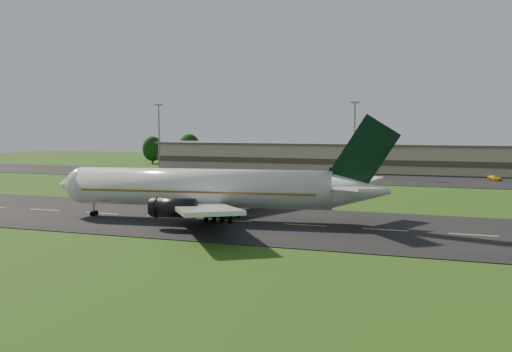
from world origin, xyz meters
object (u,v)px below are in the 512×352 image
(service_vehicle_c, at_px, (361,175))
(service_vehicle_b, at_px, (281,173))
(airliner, at_px, (209,189))
(service_vehicle_a, at_px, (173,172))
(light_mast_west, at_px, (159,129))
(service_vehicle_d, at_px, (495,178))
(light_mast_centre, at_px, (355,129))
(terminal, at_px, (367,158))

(service_vehicle_c, bearing_deg, service_vehicle_b, -136.52)
(airliner, xyz_separation_m, service_vehicle_a, (-39.59, 66.00, -3.87))
(airliner, distance_m, light_mast_west, 95.30)
(service_vehicle_d, bearing_deg, airliner, -157.00)
(service_vehicle_a, bearing_deg, service_vehicle_d, -18.72)
(service_vehicle_a, bearing_deg, light_mast_west, 103.97)
(service_vehicle_b, bearing_deg, light_mast_centre, -65.53)
(terminal, bearing_deg, service_vehicle_d, -28.98)
(terminal, relative_size, service_vehicle_c, 26.60)
(service_vehicle_d, bearing_deg, service_vehicle_b, 147.94)
(light_mast_centre, bearing_deg, service_vehicle_a, -163.94)
(light_mast_west, height_order, service_vehicle_a, light_mast_west)
(light_mast_west, bearing_deg, airliner, -57.28)
(airliner, height_order, service_vehicle_d, airliner)
(terminal, distance_m, service_vehicle_a, 58.15)
(light_mast_west, xyz_separation_m, service_vehicle_c, (62.84, -5.97, -11.88))
(light_mast_centre, bearing_deg, terminal, 85.05)
(service_vehicle_a, bearing_deg, service_vehicle_c, -17.42)
(light_mast_west, height_order, service_vehicle_c, light_mast_west)
(terminal, xyz_separation_m, light_mast_west, (-61.40, -16.18, 8.75))
(airliner, height_order, service_vehicle_c, airliner)
(service_vehicle_b, bearing_deg, service_vehicle_c, -83.40)
(light_mast_centre, xyz_separation_m, service_vehicle_a, (-48.26, -13.89, -11.94))
(light_mast_centre, bearing_deg, service_vehicle_b, -157.84)
(airliner, bearing_deg, service_vehicle_a, 113.48)
(service_vehicle_c, xyz_separation_m, service_vehicle_d, (32.87, 3.15, -0.14))
(service_vehicle_a, xyz_separation_m, service_vehicle_b, (29.66, 6.31, 0.00))
(light_mast_centre, distance_m, service_vehicle_a, 51.62)
(terminal, xyz_separation_m, service_vehicle_d, (34.31, -19.00, -3.28))
(light_mast_west, height_order, service_vehicle_b, light_mast_west)
(service_vehicle_a, height_order, service_vehicle_d, service_vehicle_a)
(service_vehicle_a, relative_size, service_vehicle_d, 0.96)
(service_vehicle_a, bearing_deg, terminal, 4.97)
(airliner, bearing_deg, light_mast_centre, 76.32)
(terminal, height_order, service_vehicle_b, terminal)
(airliner, xyz_separation_m, terminal, (10.07, 96.07, -0.67))
(light_mast_west, distance_m, service_vehicle_a, 21.76)
(airliner, height_order, terminal, airliner)
(terminal, height_order, service_vehicle_c, terminal)
(service_vehicle_a, bearing_deg, light_mast_centre, -10.17)
(light_mast_west, height_order, light_mast_centre, same)
(airliner, distance_m, service_vehicle_b, 73.09)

